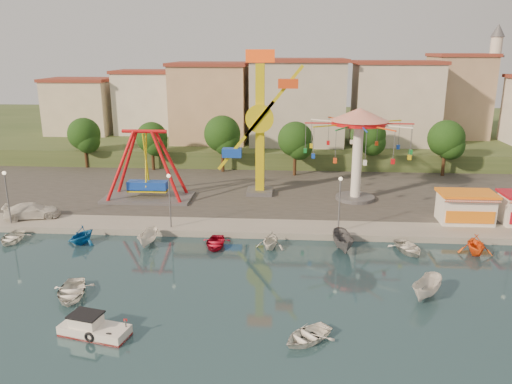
# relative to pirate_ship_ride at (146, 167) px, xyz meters

# --- Properties ---
(ground) EXTENTS (200.00, 200.00, 0.00)m
(ground) POSITION_rel_pirate_ship_ride_xyz_m (12.78, -22.08, -4.39)
(ground) COLOR #152D3B
(ground) RESTS_ON ground
(quay_deck) EXTENTS (200.00, 100.00, 0.60)m
(quay_deck) POSITION_rel_pirate_ship_ride_xyz_m (12.78, 39.92, -4.09)
(quay_deck) COLOR #9E998E
(quay_deck) RESTS_ON ground
(asphalt_pad) EXTENTS (90.00, 28.00, 0.01)m
(asphalt_pad) POSITION_rel_pirate_ship_ride_xyz_m (12.78, 7.92, -3.79)
(asphalt_pad) COLOR #4C4944
(asphalt_pad) RESTS_ON quay_deck
(hill_terrace) EXTENTS (200.00, 60.00, 3.00)m
(hill_terrace) POSITION_rel_pirate_ship_ride_xyz_m (12.78, 44.92, -2.89)
(hill_terrace) COLOR #384C26
(hill_terrace) RESTS_ON ground
(pirate_ship_ride) EXTENTS (10.00, 5.00, 8.00)m
(pirate_ship_ride) POSITION_rel_pirate_ship_ride_xyz_m (0.00, 0.00, 0.00)
(pirate_ship_ride) COLOR #59595E
(pirate_ship_ride) RESTS_ON quay_deck
(kamikaze_tower) EXTENTS (6.56, 3.10, 16.50)m
(kamikaze_tower) POSITION_rel_pirate_ship_ride_xyz_m (12.95, 2.84, 4.10)
(kamikaze_tower) COLOR #59595E
(kamikaze_tower) RESTS_ON quay_deck
(wave_swinger) EXTENTS (11.60, 11.60, 10.40)m
(wave_swinger) POSITION_rel_pirate_ship_ride_xyz_m (23.59, 1.43, 3.80)
(wave_swinger) COLOR #59595E
(wave_swinger) RESTS_ON quay_deck
(booth_left) EXTENTS (5.40, 3.78, 3.08)m
(booth_left) POSITION_rel_pirate_ship_ride_xyz_m (33.48, -5.60, -2.23)
(booth_left) COLOR white
(booth_left) RESTS_ON quay_deck
(lamp_post_0) EXTENTS (0.14, 0.14, 5.00)m
(lamp_post_0) POSITION_rel_pirate_ship_ride_xyz_m (-11.22, -9.08, -1.29)
(lamp_post_0) COLOR #59595E
(lamp_post_0) RESTS_ON quay_deck
(lamp_post_1) EXTENTS (0.14, 0.14, 5.00)m
(lamp_post_1) POSITION_rel_pirate_ship_ride_xyz_m (4.78, -9.08, -1.29)
(lamp_post_1) COLOR #59595E
(lamp_post_1) RESTS_ON quay_deck
(lamp_post_2) EXTENTS (0.14, 0.14, 5.00)m
(lamp_post_2) POSITION_rel_pirate_ship_ride_xyz_m (20.78, -9.08, -1.29)
(lamp_post_2) COLOR #59595E
(lamp_post_2) RESTS_ON quay_deck
(tree_0) EXTENTS (4.60, 4.60, 7.19)m
(tree_0) POSITION_rel_pirate_ship_ride_xyz_m (-13.22, 14.89, 1.08)
(tree_0) COLOR #382314
(tree_0) RESTS_ON quay_deck
(tree_1) EXTENTS (4.35, 4.35, 6.80)m
(tree_1) POSITION_rel_pirate_ship_ride_xyz_m (-3.22, 14.16, 0.81)
(tree_1) COLOR #382314
(tree_1) RESTS_ON quay_deck
(tree_2) EXTENTS (5.02, 5.02, 7.85)m
(tree_2) POSITION_rel_pirate_ship_ride_xyz_m (6.78, 13.73, 1.52)
(tree_2) COLOR #382314
(tree_2) RESTS_ON quay_deck
(tree_3) EXTENTS (4.68, 4.68, 7.32)m
(tree_3) POSITION_rel_pirate_ship_ride_xyz_m (16.78, 12.28, 1.16)
(tree_3) COLOR #382314
(tree_3) RESTS_ON quay_deck
(tree_4) EXTENTS (4.86, 4.86, 7.60)m
(tree_4) POSITION_rel_pirate_ship_ride_xyz_m (26.78, 15.27, 1.35)
(tree_4) COLOR #382314
(tree_4) RESTS_ON quay_deck
(tree_5) EXTENTS (4.83, 4.83, 7.54)m
(tree_5) POSITION_rel_pirate_ship_ride_xyz_m (36.78, 13.45, 1.31)
(tree_5) COLOR #382314
(tree_5) RESTS_ON quay_deck
(building_0) EXTENTS (9.26, 9.53, 11.87)m
(building_0) POSITION_rel_pirate_ship_ride_xyz_m (-20.59, 23.98, 4.54)
(building_0) COLOR beige
(building_0) RESTS_ON hill_terrace
(building_1) EXTENTS (12.33, 9.01, 8.63)m
(building_1) POSITION_rel_pirate_ship_ride_xyz_m (-8.55, 29.30, 2.92)
(building_1) COLOR silver
(building_1) RESTS_ON hill_terrace
(building_2) EXTENTS (11.95, 9.28, 11.23)m
(building_2) POSITION_rel_pirate_ship_ride_xyz_m (4.59, 29.88, 4.22)
(building_2) COLOR tan
(building_2) RESTS_ON hill_terrace
(building_3) EXTENTS (12.59, 10.50, 9.20)m
(building_3) POSITION_rel_pirate_ship_ride_xyz_m (18.38, 26.72, 3.20)
(building_3) COLOR beige
(building_3) RESTS_ON hill_terrace
(building_4) EXTENTS (10.75, 9.23, 9.24)m
(building_4) POSITION_rel_pirate_ship_ride_xyz_m (31.85, 30.12, 3.22)
(building_4) COLOR beige
(building_4) RESTS_ON hill_terrace
(building_5) EXTENTS (12.77, 10.96, 11.21)m
(building_5) POSITION_rel_pirate_ship_ride_xyz_m (45.14, 28.25, 4.21)
(building_5) COLOR tan
(building_5) RESTS_ON hill_terrace
(minaret) EXTENTS (2.80, 2.80, 18.00)m
(minaret) POSITION_rel_pirate_ship_ride_xyz_m (48.78, 31.92, 8.15)
(minaret) COLOR silver
(minaret) RESTS_ON hill_terrace
(cabin_motorboat) EXTENTS (4.62, 2.60, 1.53)m
(cabin_motorboat) POSITION_rel_pirate_ship_ride_xyz_m (4.08, -27.08, -3.98)
(cabin_motorboat) COLOR white
(cabin_motorboat) RESTS_ON ground
(rowboat_a) EXTENTS (3.78, 4.64, 0.85)m
(rowboat_a) POSITION_rel_pirate_ship_ride_xyz_m (0.63, -22.37, -3.97)
(rowboat_a) COLOR white
(rowboat_a) RESTS_ON ground
(rowboat_b) EXTENTS (4.27, 4.23, 0.73)m
(rowboat_b) POSITION_rel_pirate_ship_ride_xyz_m (17.34, -26.83, -4.03)
(rowboat_b) COLOR white
(rowboat_b) RESTS_ON ground
(skiff) EXTENTS (3.39, 4.03, 1.50)m
(skiff) POSITION_rel_pirate_ship_ride_xyz_m (26.03, -20.76, -3.64)
(skiff) COLOR silver
(skiff) RESTS_ON ground
(van) EXTENTS (5.68, 3.59, 1.53)m
(van) POSITION_rel_pirate_ship_ride_xyz_m (-9.89, -7.34, -3.03)
(van) COLOR silver
(van) RESTS_ON quay_deck
(moored_boat_0) EXTENTS (2.88, 3.83, 0.75)m
(moored_boat_0) POSITION_rel_pirate_ship_ride_xyz_m (-9.43, -12.28, -4.02)
(moored_boat_0) COLOR white
(moored_boat_0) RESTS_ON ground
(moored_boat_1) EXTENTS (3.47, 3.77, 1.66)m
(moored_boat_1) POSITION_rel_pirate_ship_ride_xyz_m (-2.75, -12.28, -3.57)
(moored_boat_1) COLOR #135EA8
(moored_boat_1) RESTS_ON ground
(moored_boat_2) EXTENTS (1.56, 3.61, 1.36)m
(moored_boat_2) POSITION_rel_pirate_ship_ride_xyz_m (3.43, -12.28, -3.71)
(moored_boat_2) COLOR silver
(moored_boat_2) RESTS_ON ground
(moored_boat_3) EXTENTS (2.55, 3.57, 0.74)m
(moored_boat_3) POSITION_rel_pirate_ship_ride_xyz_m (9.52, -12.28, -4.02)
(moored_boat_3) COLOR #B10E27
(moored_boat_3) RESTS_ON ground
(moored_boat_4) EXTENTS (3.16, 3.47, 1.57)m
(moored_boat_4) POSITION_rel_pirate_ship_ride_xyz_m (14.54, -12.28, -3.61)
(moored_boat_4) COLOR silver
(moored_boat_4) RESTS_ON ground
(moored_boat_5) EXTENTS (1.96, 4.33, 1.62)m
(moored_boat_5) POSITION_rel_pirate_ship_ride_xyz_m (20.93, -12.28, -3.58)
(moored_boat_5) COLOR #5B5A60
(moored_boat_5) RESTS_ON ground
(moored_boat_6) EXTENTS (3.57, 4.30, 0.77)m
(moored_boat_6) POSITION_rel_pirate_ship_ride_xyz_m (26.60, -12.28, -4.01)
(moored_boat_6) COLOR silver
(moored_boat_6) RESTS_ON ground
(moored_boat_7) EXTENTS (3.33, 3.71, 1.74)m
(moored_boat_7) POSITION_rel_pirate_ship_ride_xyz_m (32.30, -12.28, -3.52)
(moored_boat_7) COLOR #FD5A16
(moored_boat_7) RESTS_ON ground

